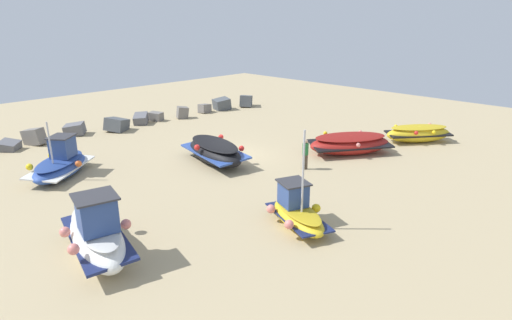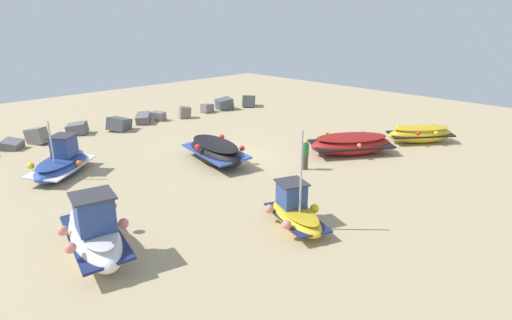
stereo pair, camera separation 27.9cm
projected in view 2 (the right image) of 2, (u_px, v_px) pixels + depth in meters
name	position (u px, v px, depth m)	size (l,w,h in m)	color
ground_plane	(232.00, 157.00, 24.66)	(52.98, 52.98, 0.00)	tan
fishing_boat_0	(351.00, 144.00, 24.99)	(5.19, 4.36, 1.23)	maroon
fishing_boat_1	(95.00, 233.00, 14.37)	(2.66, 4.81, 2.41)	white
fishing_boat_2	(62.00, 163.00, 21.69)	(4.28, 3.93, 2.99)	#2D4C9E
fishing_boat_3	(215.00, 151.00, 23.53)	(2.78, 5.01, 1.28)	black
fishing_boat_4	(420.00, 134.00, 27.20)	(4.24, 3.67, 1.14)	gold
fishing_boat_5	(295.00, 212.00, 16.43)	(2.43, 3.50, 3.90)	gold
person_walking	(306.00, 152.00, 22.32)	(0.32, 0.32, 1.64)	brown
breakwater_rocks	(142.00, 119.00, 31.64)	(23.01, 3.08, 1.32)	slate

